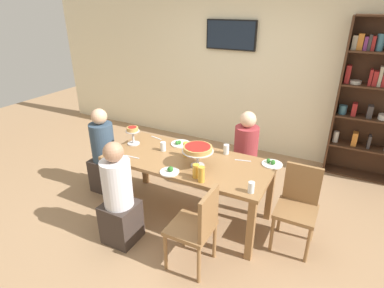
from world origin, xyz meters
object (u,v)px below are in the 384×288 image
Objects in this scene: water_glass_clear_far at (163,146)px; diner_far_right at (245,160)px; salad_plate_far_diner at (180,143)px; cutlery_knife_far at (132,157)px; beer_glass_amber_tall at (186,149)px; water_glass_clear_near at (251,187)px; deep_dish_pizza_stand at (198,150)px; beer_glass_amber_spare at (201,174)px; cutlery_fork_near at (243,160)px; beer_glass_amber_short at (196,171)px; personal_pizza_stand at (133,132)px; bookshelf at (382,99)px; television at (231,35)px; cutlery_fork_far at (203,151)px; diner_head_west at (104,156)px; diner_near_left at (119,201)px; cutlery_knife_near at (156,138)px; dining_table at (188,166)px; salad_plate_spare at (170,171)px; water_glass_clear_spare at (226,149)px; chair_near_right at (197,225)px; salad_plate_near_diner at (272,163)px; chair_head_east at (298,203)px.

diner_far_right is at bearing 39.95° from water_glass_clear_far.
salad_plate_far_diner is 1.36× the size of cutlery_knife_far.
beer_glass_amber_tall reaches higher than salad_plate_far_diner.
water_glass_clear_near is at bearing -17.54° from water_glass_clear_far.
water_glass_clear_near is (0.67, -0.23, -0.14)m from deep_dish_pizza_stand.
beer_glass_amber_spare is 0.91× the size of cutlery_fork_near.
personal_pizza_stand is at bearing 160.81° from beer_glass_amber_short.
bookshelf reaches higher than cutlery_knife_far.
television is 2.20m from cutlery_fork_far.
personal_pizza_stand is at bearing -61.14° from diner_far_right.
diner_head_west reaches higher than water_glass_clear_far.
diner_far_right reaches higher than cutlery_knife_far.
cutlery_knife_near is (-0.23, 1.06, 0.25)m from diner_near_left.
salad_plate_spare reaches higher than dining_table.
water_glass_clear_spare is (1.57, 0.35, 0.31)m from diner_head_west.
salad_plate_spare is 1.76× the size of water_glass_clear_spare.
television is at bearing 98.34° from beer_glass_amber_tall.
personal_pizza_stand is (-0.38, 0.78, 0.40)m from diner_near_left.
bookshelf reaches higher than television.
cutlery_knife_far is at bearing -157.65° from dining_table.
beer_glass_amber_tall is 0.65m from cutlery_fork_near.
diner_head_west is 2.12m from water_glass_clear_near.
deep_dish_pizza_stand reaches higher than beer_glass_amber_short.
beer_glass_amber_short is at bearing 28.81° from chair_near_right.
diner_far_right is 6.39× the size of cutlery_knife_near.
television is 2.45m from salad_plate_near_diner.
chair_near_right is at bearing 45.88° from chair_head_east.
water_glass_clear_spare is at bearing -14.81° from chair_head_east.
chair_head_east reaches higher than water_glass_clear_far.
salad_plate_spare is (-0.03, -0.34, 0.10)m from dining_table.
diner_head_west is at bearing 167.93° from beer_glass_amber_spare.
diner_near_left is at bearing -136.53° from salad_plate_spare.
bookshelf is at bearing 47.23° from dining_table.
diner_far_right reaches higher than salad_plate_spare.
beer_glass_amber_short is at bearing -11.04° from diner_head_west.
deep_dish_pizza_stand is 0.34m from beer_glass_amber_spare.
deep_dish_pizza_stand reaches higher than salad_plate_far_diner.
diner_head_west is 0.74m from cutlery_knife_near.
diner_near_left is at bearing 92.26° from chair_near_right.
television is (-2.22, 0.09, 0.70)m from bookshelf.
salad_plate_spare is (1.22, -0.33, 0.27)m from diner_head_west.
bookshelf is 2.85m from beer_glass_amber_short.
cutlery_fork_near is at bearing -126.58° from bookshelf.
water_glass_clear_near is (0.49, 0.04, -0.03)m from beer_glass_amber_spare.
beer_glass_amber_tall reaches higher than dining_table.
diner_near_left is 1.11m from cutlery_knife_near.
bookshelf is at bearing -108.57° from chair_head_east.
diner_head_west is 10.06× the size of water_glass_clear_spare.
dining_table is 10.40× the size of cutlery_fork_near.
chair_near_right is at bearing -34.52° from salad_plate_spare.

